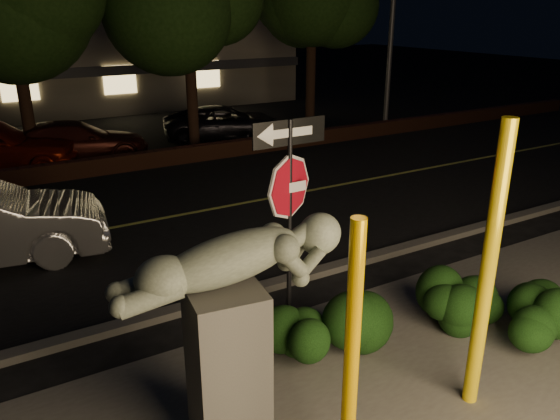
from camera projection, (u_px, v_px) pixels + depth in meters
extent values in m
plane|color=black|center=(149.00, 181.00, 15.13)|extent=(90.00, 90.00, 0.00)
cube|color=black|center=(188.00, 214.00, 12.70)|extent=(80.00, 8.00, 0.01)
cube|color=#ACAC45|center=(188.00, 213.00, 12.70)|extent=(80.00, 0.12, 0.00)
cube|color=#4C4944|center=(275.00, 284.00, 9.36)|extent=(80.00, 0.25, 0.12)
cube|color=#452316|center=(134.00, 162.00, 16.10)|extent=(40.00, 0.35, 0.50)
cube|color=black|center=(92.00, 134.00, 20.80)|extent=(40.00, 12.00, 0.01)
cube|color=#6A6355|center=(50.00, 63.00, 26.59)|extent=(22.00, 10.00, 4.00)
cube|color=#333338|center=(71.00, 73.00, 22.46)|extent=(22.00, 0.20, 0.40)
cube|color=#FFD87F|center=(19.00, 86.00, 21.69)|extent=(1.40, 0.08, 1.20)
cube|color=#FFD87F|center=(120.00, 80.00, 23.58)|extent=(1.40, 0.08, 1.20)
cube|color=#FFD87F|center=(206.00, 74.00, 25.47)|extent=(1.40, 0.08, 1.20)
cylinder|color=black|center=(24.00, 96.00, 15.81)|extent=(0.36, 0.36, 4.25)
cylinder|color=black|center=(192.00, 89.00, 17.89)|extent=(0.36, 0.36, 4.00)
cylinder|color=black|center=(311.00, 80.00, 20.67)|extent=(0.36, 0.36, 3.90)
cylinder|color=#F1AF00|center=(351.00, 365.00, 4.97)|extent=(0.14, 0.14, 2.89)
cylinder|color=yellow|center=(488.00, 273.00, 6.07)|extent=(0.17, 0.17, 3.48)
cylinder|color=black|center=(289.00, 234.00, 7.48)|extent=(0.07, 0.07, 3.18)
cube|color=white|center=(290.00, 187.00, 7.24)|extent=(0.48, 0.04, 0.14)
cube|color=black|center=(290.00, 133.00, 6.98)|extent=(1.08, 0.04, 0.34)
cube|color=white|center=(290.00, 133.00, 6.98)|extent=(0.68, 0.03, 0.14)
cube|color=#4C4944|center=(228.00, 370.00, 5.70)|extent=(0.83, 0.83, 1.90)
sphere|color=gray|center=(319.00, 234.00, 5.60)|extent=(0.44, 0.44, 0.44)
ellipsoid|color=black|center=(330.00, 321.00, 7.46)|extent=(1.93, 1.06, 0.96)
ellipsoid|color=black|center=(462.00, 293.00, 8.15)|extent=(1.61, 0.97, 1.01)
ellipsoid|color=black|center=(539.00, 305.00, 7.77)|extent=(1.79, 1.50, 1.07)
cylinder|color=#454549|center=(393.00, 4.00, 19.49)|extent=(0.19, 0.19, 9.31)
imported|color=#40140F|center=(75.00, 142.00, 16.81)|extent=(4.59, 2.44, 1.27)
imported|color=black|center=(225.00, 123.00, 19.68)|extent=(4.79, 3.17, 1.22)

